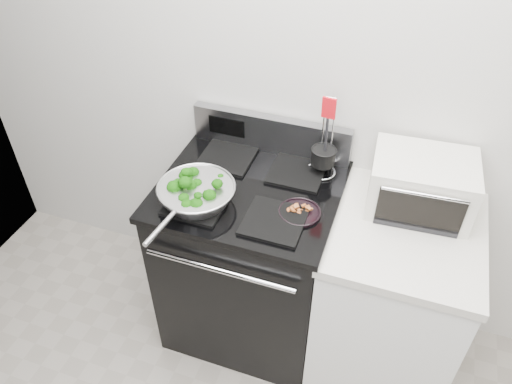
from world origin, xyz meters
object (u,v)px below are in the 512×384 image
at_px(skillet, 196,193).
at_px(utensil_holder, 323,160).
at_px(bacon_plate, 300,210).
at_px(toaster_oven, 421,184).
at_px(gas_range, 250,259).

height_order(skillet, utensil_holder, utensil_holder).
bearing_deg(bacon_plate, toaster_oven, 28.50).
bearing_deg(skillet, gas_range, 50.08).
height_order(skillet, bacon_plate, skillet).
bearing_deg(bacon_plate, utensil_holder, 85.75).
bearing_deg(toaster_oven, skillet, -163.62).
relative_size(bacon_plate, utensil_holder, 0.45).
relative_size(skillet, bacon_plate, 2.98).
distance_m(bacon_plate, utensil_holder, 0.30).
bearing_deg(skillet, bacon_plate, 16.66).
xyz_separation_m(gas_range, bacon_plate, (0.25, -0.09, 0.48)).
relative_size(gas_range, bacon_plate, 6.43).
bearing_deg(utensil_holder, bacon_plate, -89.07).
height_order(skillet, toaster_oven, toaster_oven).
xyz_separation_m(gas_range, utensil_holder, (0.27, 0.20, 0.53)).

